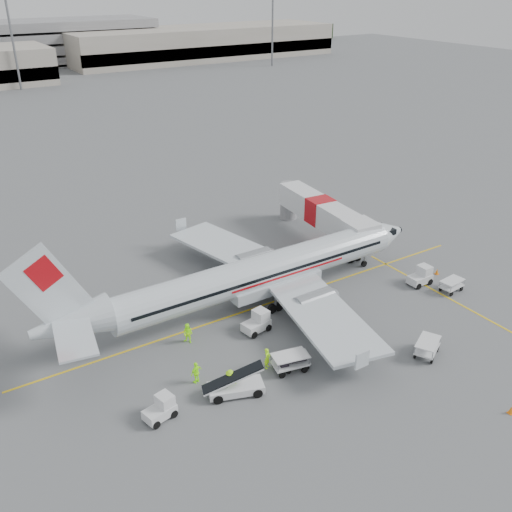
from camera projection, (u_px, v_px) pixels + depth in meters
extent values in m
plane|color=#56595B|center=(268.00, 304.00, 49.74)|extent=(360.00, 360.00, 0.00)
cube|color=yellow|center=(268.00, 303.00, 49.74)|extent=(44.00, 0.20, 0.01)
cube|color=yellow|center=(450.00, 299.00, 50.45)|extent=(0.20, 20.00, 0.01)
cone|color=orange|center=(437.00, 271.00, 54.47)|extent=(0.36, 0.36, 0.58)
cone|color=orange|center=(183.00, 224.00, 64.93)|extent=(0.34, 0.34, 0.55)
cone|color=orange|center=(511.00, 410.00, 37.21)|extent=(0.36, 0.36, 0.58)
imported|color=#A1F90F|center=(267.00, 358.00, 41.31)|extent=(0.72, 0.68, 1.65)
imported|color=#A1F90F|center=(188.00, 333.00, 44.13)|extent=(0.99, 1.03, 1.67)
imported|color=#A1F90F|center=(230.00, 380.00, 39.06)|extent=(1.08, 1.24, 1.66)
imported|color=#A1F90F|center=(196.00, 372.00, 39.82)|extent=(1.06, 0.66, 1.68)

